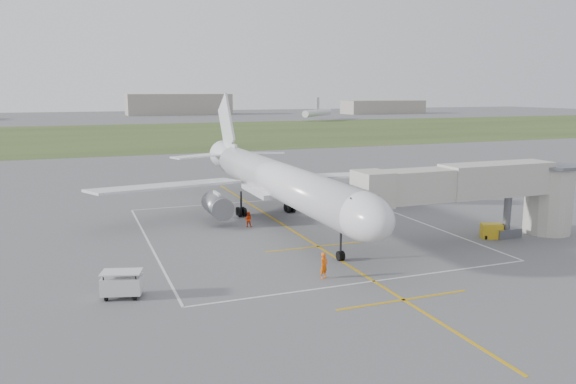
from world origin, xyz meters
name	(u,v)px	position (x,y,z in m)	size (l,w,h in m)	color
ground	(280,222)	(0.00, 0.00, 0.00)	(700.00, 700.00, 0.00)	#5B5B5E
grass_strip	(139,135)	(0.00, 130.00, 0.01)	(700.00, 120.00, 0.02)	#374A20
apron_markings	(300,235)	(0.00, -5.82, 0.01)	(28.20, 60.00, 0.01)	#C8930B
airliner	(277,181)	(0.00, 0.75, 4.39)	(38.93, 46.75, 13.52)	silver
jet_bridge	(489,190)	(15.72, -13.50, 4.74)	(23.40, 5.00, 7.20)	#A7A497
gpu_unit	(491,231)	(16.48, -13.25, 0.69)	(2.18, 1.87, 1.39)	#BD9717
baggage_cart	(122,284)	(-17.48, -16.77, 0.94)	(2.97, 2.26, 1.83)	silver
ramp_worker_nose	(324,266)	(-3.13, -18.04, 0.98)	(0.71, 0.47, 1.95)	#EE5707
ramp_worker_wing	(248,219)	(-3.67, -0.66, 0.81)	(0.78, 0.61, 1.61)	red
distant_hangars	(78,107)	(-16.15, 265.19, 5.17)	(345.00, 49.00, 12.00)	gray
distant_aircraft	(129,117)	(1.91, 179.03, 3.59)	(200.94, 49.72, 8.85)	silver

